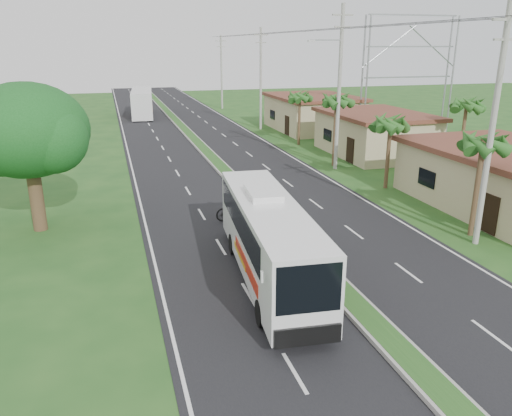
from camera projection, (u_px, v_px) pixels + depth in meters
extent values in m
plane|color=#1F4A1B|center=(332.00, 284.00, 20.15)|extent=(180.00, 180.00, 0.00)
cube|color=black|center=(223.00, 170.00, 38.38)|extent=(14.00, 160.00, 0.02)
cube|color=gray|center=(223.00, 169.00, 38.35)|extent=(1.20, 160.00, 0.17)
cube|color=#1F4A1B|center=(223.00, 168.00, 38.33)|extent=(0.95, 160.00, 0.02)
cube|color=silver|center=(134.00, 176.00, 36.59)|extent=(0.12, 160.00, 0.01)
cube|color=silver|center=(304.00, 164.00, 40.18)|extent=(0.12, 160.00, 0.01)
cube|color=tan|center=(512.00, 182.00, 28.87)|extent=(8.00, 12.00, 3.20)
cube|color=tan|center=(374.00, 135.00, 43.43)|extent=(7.00, 10.00, 3.35)
cube|color=brown|center=(376.00, 114.00, 42.86)|extent=(7.60, 10.60, 0.32)
cube|color=tan|center=(312.00, 114.00, 56.17)|extent=(8.00, 11.00, 3.50)
cube|color=brown|center=(313.00, 97.00, 55.58)|extent=(8.60, 11.60, 0.32)
cylinder|color=#473321|center=(477.00, 188.00, 24.52)|extent=(0.26, 0.26, 5.00)
cylinder|color=#473321|center=(388.00, 154.00, 32.89)|extent=(0.26, 0.26, 4.60)
cylinder|color=#473321|center=(335.00, 132.00, 38.99)|extent=(0.26, 0.26, 5.40)
cylinder|color=#473321|center=(299.00, 120.00, 47.42)|extent=(0.26, 0.26, 4.80)
cylinder|color=#473321|center=(463.00, 136.00, 37.70)|extent=(0.26, 0.26, 5.20)
cylinder|color=#473321|center=(36.00, 193.00, 25.43)|extent=(0.70, 0.70, 4.00)
ellipsoid|color=#134917|center=(27.00, 130.00, 24.43)|extent=(6.00, 6.00, 4.68)
sphere|color=#134917|center=(0.00, 139.00, 24.94)|extent=(3.80, 3.80, 3.80)
sphere|color=#134917|center=(52.00, 139.00, 23.94)|extent=(3.40, 3.40, 3.40)
cylinder|color=gray|center=(492.00, 130.00, 22.53)|extent=(0.28, 0.28, 11.00)
cube|color=gray|center=(508.00, 20.00, 21.07)|extent=(1.60, 0.12, 0.12)
cube|color=gray|center=(505.00, 40.00, 21.32)|extent=(1.20, 0.10, 0.10)
cylinder|color=gray|center=(339.00, 90.00, 36.96)|extent=(0.28, 0.28, 12.00)
cube|color=gray|center=(343.00, 15.00, 35.34)|extent=(1.60, 0.12, 0.12)
cube|color=gray|center=(342.00, 27.00, 35.59)|extent=(1.20, 0.10, 0.10)
cube|color=gray|center=(326.00, 40.00, 35.55)|extent=(2.40, 0.10, 0.10)
cylinder|color=gray|center=(261.00, 80.00, 55.35)|extent=(0.28, 0.28, 11.00)
cube|color=gray|center=(261.00, 35.00, 53.89)|extent=(1.60, 0.12, 0.12)
cube|color=gray|center=(261.00, 43.00, 54.14)|extent=(1.20, 0.10, 0.10)
cylinder|color=gray|center=(222.00, 73.00, 73.66)|extent=(0.28, 0.28, 10.50)
cube|color=gray|center=(221.00, 41.00, 72.28)|extent=(1.60, 0.12, 0.12)
cube|color=gray|center=(221.00, 47.00, 72.52)|extent=(1.20, 0.10, 0.10)
cylinder|color=gray|center=(367.00, 78.00, 49.72)|extent=(0.18, 0.18, 12.00)
cylinder|color=gray|center=(452.00, 77.00, 52.40)|extent=(0.18, 0.18, 12.00)
cylinder|color=gray|center=(362.00, 78.00, 50.64)|extent=(0.18, 0.18, 12.00)
cylinder|color=gray|center=(446.00, 76.00, 53.31)|extent=(0.18, 0.18, 12.00)
cube|color=gray|center=(408.00, 77.00, 51.52)|extent=(10.00, 0.14, 0.14)
cube|color=gray|center=(411.00, 47.00, 50.58)|extent=(10.00, 0.14, 0.14)
cube|color=gray|center=(414.00, 15.00, 49.65)|extent=(10.00, 0.14, 0.14)
cube|color=silver|center=(269.00, 237.00, 19.99)|extent=(3.22, 11.03, 2.85)
cube|color=black|center=(266.00, 218.00, 20.30)|extent=(3.07, 8.87, 1.14)
cube|color=black|center=(309.00, 288.00, 14.84)|extent=(2.04, 0.32, 1.60)
cube|color=#B3210E|center=(275.00, 262.00, 19.15)|extent=(2.72, 4.90, 0.50)
cube|color=gold|center=(267.00, 253.00, 20.49)|extent=(2.55, 2.91, 0.23)
cube|color=silver|center=(263.00, 193.00, 20.51)|extent=(1.46, 2.28, 0.25)
cylinder|color=black|center=(261.00, 313.00, 17.01)|extent=(0.37, 0.96, 0.94)
cylinder|color=black|center=(319.00, 307.00, 17.40)|extent=(0.37, 0.96, 0.94)
cylinder|color=black|center=(233.00, 244.00, 22.92)|extent=(0.37, 0.96, 0.94)
cylinder|color=black|center=(276.00, 241.00, 23.30)|extent=(0.37, 0.96, 0.94)
cube|color=silver|center=(142.00, 103.00, 66.79)|extent=(3.53, 12.03, 3.30)
cube|color=black|center=(142.00, 95.00, 66.96)|extent=(3.33, 8.95, 1.12)
cube|color=#D25A15|center=(142.00, 108.00, 66.02)|extent=(3.08, 5.87, 0.36)
cylinder|color=black|center=(133.00, 118.00, 62.42)|extent=(0.39, 1.01, 0.99)
cylinder|color=black|center=(152.00, 117.00, 62.86)|extent=(0.39, 1.01, 0.99)
cylinder|color=black|center=(135.00, 109.00, 71.05)|extent=(0.39, 1.01, 0.99)
cylinder|color=black|center=(151.00, 108.00, 71.49)|extent=(0.39, 1.01, 0.99)
imported|color=black|center=(233.00, 210.00, 27.24)|extent=(2.04, 0.80, 1.19)
imported|color=maroon|center=(233.00, 196.00, 27.00)|extent=(0.65, 0.47, 1.65)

